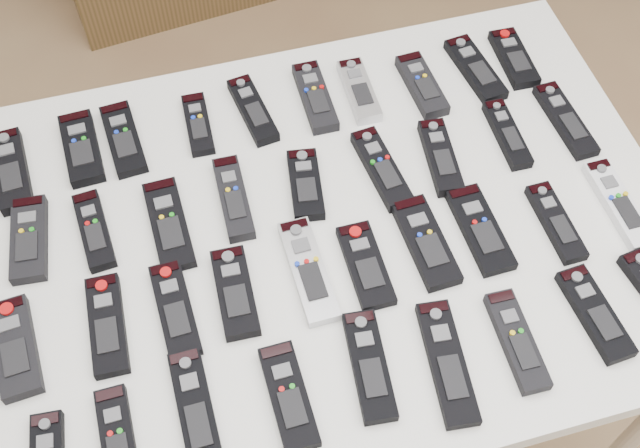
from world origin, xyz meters
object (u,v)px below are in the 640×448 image
object	(u,v)px
remote_19	(15,348)
remote_30	(118,441)
remote_18	(565,120)
remote_25	(426,242)
remote_20	(107,325)
remote_16	(440,157)
remote_35	(517,341)
remote_3	(198,124)
remote_14	(306,185)
remote_6	(359,91)
remote_34	(447,363)
remote_28	(619,204)
remote_15	(381,169)
remote_26	(480,229)
remote_10	(29,239)
remote_23	(308,270)
remote_36	(595,314)
remote_33	(369,366)
remote_12	(169,225)
remote_31	(196,411)
remote_8	(475,69)
remote_27	(556,222)
remote_32	(289,396)
remote_7	(422,85)
remote_11	(94,231)
remote_13	(233,198)
remote_17	(507,134)
remote_2	(123,139)
remote_5	(315,97)
remote_1	(82,148)
remote_9	(514,58)
remote_22	(235,293)
remote_4	(253,110)
table	(320,248)
remote_24	(366,265)

from	to	relation	value
remote_19	remote_30	bearing A→B (deg)	-59.42
remote_18	remote_25	world-z (taller)	remote_25
remote_19	remote_20	xyz separation A→B (m)	(0.14, 0.00, -0.00)
remote_16	remote_35	xyz separation A→B (m)	(-0.01, -0.38, -0.00)
remote_3	remote_14	world-z (taller)	remote_14
remote_6	remote_34	distance (m)	0.58
remote_28	remote_35	distance (m)	0.34
remote_15	remote_26	world-z (taller)	remote_15
remote_10	remote_23	xyz separation A→B (m)	(0.44, -0.19, -0.00)
remote_36	remote_14	bearing A→B (deg)	131.39
remote_33	remote_36	bearing A→B (deg)	3.96
remote_12	remote_30	size ratio (longest dim) A/B	1.12
remote_10	remote_31	bearing A→B (deg)	-54.87
remote_15	remote_30	size ratio (longest dim) A/B	1.08
remote_8	remote_27	xyz separation A→B (m)	(-0.00, -0.38, 0.00)
remote_12	remote_14	world-z (taller)	remote_14
remote_32	remote_33	bearing A→B (deg)	5.61
remote_25	remote_26	size ratio (longest dim) A/B	1.02
remote_7	remote_15	bearing A→B (deg)	-131.72
remote_11	remote_13	bearing A→B (deg)	-4.40
remote_17	remote_2	bearing A→B (deg)	166.72
remote_19	remote_18	bearing A→B (deg)	6.37
remote_7	remote_5	bearing A→B (deg)	169.93
remote_2	remote_10	distance (m)	0.26
remote_18	remote_1	bearing A→B (deg)	166.08
remote_18	remote_19	distance (m)	1.06
remote_9	remote_10	distance (m)	0.99
remote_22	remote_27	world-z (taller)	remote_22
remote_6	remote_34	size ratio (longest dim) A/B	0.75
remote_20	remote_26	world-z (taller)	same
remote_14	remote_28	bearing A→B (deg)	-11.39
remote_4	remote_15	bearing A→B (deg)	-54.02
remote_20	remote_22	distance (m)	0.21
remote_10	remote_30	size ratio (longest dim) A/B	1.00
remote_9	remote_33	size ratio (longest dim) A/B	0.84
remote_8	remote_36	distance (m)	0.56
remote_18	remote_35	distance (m)	0.48
remote_19	remote_27	size ratio (longest dim) A/B	1.06
remote_16	remote_25	distance (m)	0.19
remote_3	remote_5	world-z (taller)	remote_5
remote_19	remote_20	bearing A→B (deg)	-3.91
remote_18	remote_20	world-z (taller)	remote_20
remote_32	table	bearing A→B (deg)	64.88
remote_14	remote_24	bearing A→B (deg)	-65.48
remote_27	remote_13	bearing A→B (deg)	158.25
remote_25	remote_16	bearing A→B (deg)	59.62
remote_14	remote_19	world-z (taller)	remote_19
remote_4	remote_24	bearing A→B (deg)	-82.68
remote_30	remote_34	size ratio (longest dim) A/B	0.80
remote_10	remote_26	bearing A→B (deg)	-8.93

